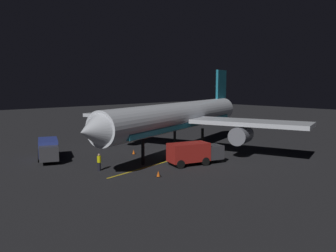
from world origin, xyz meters
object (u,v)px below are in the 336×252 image
Objects in this scene: ground_crew_worker at (99,162)px; traffic_cone_near_left at (158,174)px; airliner at (182,117)px; catering_truck at (193,153)px; baggage_truck at (48,150)px; traffic_cone_near_right at (134,152)px.

ground_crew_worker reaches higher than traffic_cone_near_left.
catering_truck is (-6.29, 4.48, -3.17)m from airliner.
traffic_cone_near_left is (-13.95, -4.48, -0.96)m from baggage_truck.
traffic_cone_near_left is 11.08m from traffic_cone_near_right.
ground_crew_worker is 6.46m from traffic_cone_near_left.
baggage_truck is 8.36m from ground_crew_worker.
baggage_truck reaches higher than traffic_cone_near_right.
traffic_cone_near_right is at bearing 66.23° from airliner.
airliner is 5.54× the size of catering_truck.
traffic_cone_near_left is 1.00× the size of traffic_cone_near_right.
ground_crew_worker is at bearing -168.77° from baggage_truck.
baggage_truck is 11.48× the size of traffic_cone_near_right.
baggage_truck is 14.69m from traffic_cone_near_left.
airliner is at bearing -35.44° from catering_truck.
catering_truck is at bearing -117.23° from ground_crew_worker.
baggage_truck reaches higher than ground_crew_worker.
ground_crew_worker is at bearing 26.35° from traffic_cone_near_left.
traffic_cone_near_left is (-1.17, 6.07, -0.99)m from catering_truck.
baggage_truck is at bearing 39.53° from catering_truck.
ground_crew_worker is at bearing 62.77° from catering_truck.
airliner is 20.57× the size of ground_crew_worker.
catering_truck is 9.01m from traffic_cone_near_right.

